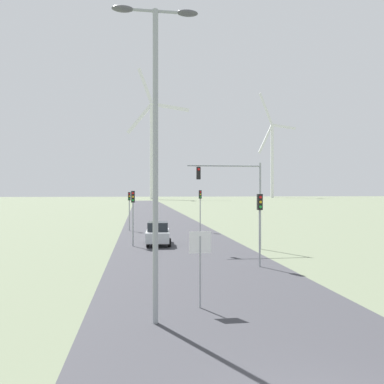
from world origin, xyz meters
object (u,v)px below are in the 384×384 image
Objects in this scene: traffic_light_post_mid_left at (129,202)px; traffic_light_post_mid_right at (200,201)px; traffic_light_mast_overhead at (235,187)px; traffic_light_post_near_right at (260,213)px; wind_turbine_left at (152,141)px; wind_turbine_center at (272,152)px; car_approaching at (158,233)px; streetlamp at (155,127)px; traffic_light_post_near_left at (133,206)px; stop_sign_near at (200,254)px.

traffic_light_post_mid_left is 0.95× the size of traffic_light_post_mid_right.
traffic_light_post_near_right is at bearing -92.00° from traffic_light_mast_overhead.
traffic_light_post_mid_left is 0.66× the size of traffic_light_mast_overhead.
wind_turbine_left is 97.96m from wind_turbine_center.
car_approaching is (-5.26, 9.48, -2.09)m from traffic_light_post_near_right.
traffic_light_post_mid_left is 231.80m from wind_turbine_center.
traffic_light_post_mid_right is at bearing -14.28° from traffic_light_post_mid_left.
traffic_light_post_mid_right is at bearing 77.62° from streetlamp.
streetlamp is at bearing -111.06° from wind_turbine_center.
traffic_light_post_near_right is at bearing -61.00° from car_approaching.
traffic_light_post_near_left reaches higher than traffic_light_post_mid_left.
traffic_light_post_mid_left is 11.64m from car_approaching.
car_approaching is at bearing -112.36° from wind_turbine_center.
stop_sign_near is at bearing -91.47° from wind_turbine_left.
traffic_light_post_near_right is 0.98× the size of traffic_light_post_mid_left.
car_approaching is (-4.95, -9.26, -2.28)m from traffic_light_post_mid_right.
wind_turbine_left is (7.52, 173.96, 28.39)m from traffic_light_post_near_left.
streetlamp is at bearing -91.96° from wind_turbine_left.
traffic_light_post_near_right is (6.22, 8.21, -3.31)m from streetlamp.
car_approaching is (-5.47, 3.26, -3.68)m from traffic_light_mast_overhead.
wind_turbine_left is at bearing 89.90° from traffic_light_post_near_right.
wind_turbine_left reaches higher than traffic_light_post_mid_right.
traffic_light_post_near_left is at bearing 99.51° from stop_sign_near.
streetlamp reaches higher than traffic_light_post_near_right.
traffic_light_post_near_right is 0.06× the size of wind_turbine_left.
streetlamp is 2.32× the size of traffic_light_post_mid_right.
streetlamp is at bearing -114.04° from traffic_light_mast_overhead.
wind_turbine_center is (93.55, 210.15, 28.58)m from traffic_light_post_mid_left.
wind_turbine_left is (4.87, 189.79, 29.57)m from stop_sign_near.
traffic_light_post_mid_left is 164.96m from wind_turbine_left.
streetlamp is at bearing -86.95° from traffic_light_post_mid_left.
streetlamp is 27.78m from traffic_light_post_mid_right.
traffic_light_post_near_left is 1.03× the size of traffic_light_post_mid_left.
stop_sign_near is 8.30m from traffic_light_post_near_right.
wind_turbine_center is at bearing 67.64° from car_approaching.
traffic_light_post_mid_right is (-0.30, 18.74, 0.19)m from traffic_light_post_near_right.
stop_sign_near is at bearing -83.33° from traffic_light_post_mid_left.
wind_turbine_center reaches higher than car_approaching.
stop_sign_near is 0.44× the size of traffic_light_mast_overhead.
stop_sign_near is 0.04× the size of wind_turbine_left.
car_approaching is (-0.72, 16.35, -1.04)m from stop_sign_near.
traffic_light_post_mid_right is 12.61m from traffic_light_mast_overhead.
wind_turbine_center is (90.33, 237.66, 29.68)m from stop_sign_near.
traffic_light_post_mid_right is 0.69× the size of traffic_light_mast_overhead.
traffic_light_mast_overhead is at bearing 88.00° from traffic_light_post_near_right.
traffic_light_post_mid_left is at bearing 110.60° from traffic_light_post_near_right.
wind_turbine_center reaches higher than traffic_light_mast_overhead.
wind_turbine_left is (0.63, 164.18, 28.33)m from traffic_light_post_mid_right.
traffic_light_post_near_left is (-0.97, 17.18, -3.18)m from streetlamp.
wind_turbine_center is (91.05, 221.31, 30.72)m from car_approaching.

